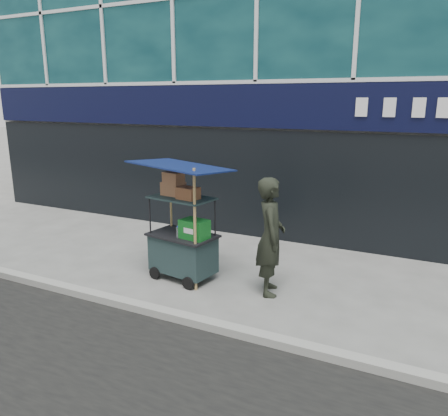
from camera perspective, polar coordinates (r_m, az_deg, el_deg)
The scene contains 4 objects.
ground at distance 6.83m, azimuth -8.97°, elevation -12.67°, with size 80.00×80.00×0.00m, color #63635E.
curb at distance 6.66m, azimuth -9.99°, elevation -12.87°, with size 80.00×0.18×0.12m, color gray.
vendor_cart at distance 7.53m, azimuth -5.35°, elevation -4.01°, with size 1.68×1.31×2.07m.
vendor_man at distance 6.92m, azimuth 6.10°, elevation -3.73°, with size 0.69×0.45×1.89m, color black.
Camera 1 is at (3.57, -4.95, 3.05)m, focal length 35.00 mm.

